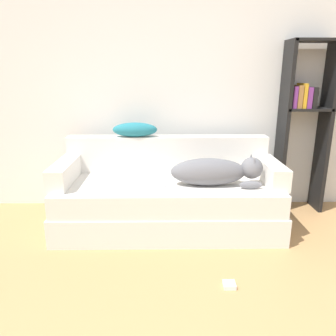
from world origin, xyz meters
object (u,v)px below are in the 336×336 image
dog (216,171)px  power_adapter (229,285)px  couch (168,205)px  bookshelf (304,117)px  throw_pillow (135,130)px  laptop (145,183)px

dog → power_adapter: bearing=-90.8°
couch → bookshelf: (1.31, 0.42, 0.72)m
couch → bookshelf: bearing=17.8°
dog → power_adapter: size_ratio=9.81×
couch → throw_pillow: bearing=133.9°
throw_pillow → power_adapter: (0.69, -1.18, -0.82)m
couch → laptop: (-0.20, -0.07, 0.23)m
dog → laptop: bearing=177.4°
couch → throw_pillow: throw_pillow is taller
couch → throw_pillow: (-0.30, 0.31, 0.62)m
bookshelf → laptop: bearing=-162.0°
throw_pillow → dog: bearing=-30.2°
dog → power_adapter: (-0.01, -0.78, -0.54)m
laptop → power_adapter: (0.59, -0.80, -0.43)m
couch → laptop: bearing=-161.1°
laptop → power_adapter: laptop is taller
couch → power_adapter: size_ratio=24.52×
dog → laptop: (-0.60, 0.03, -0.11)m
power_adapter → throw_pillow: bearing=120.3°
throw_pillow → power_adapter: size_ratio=5.26×
bookshelf → power_adapter: 1.83m
power_adapter → laptop: bearing=126.2°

